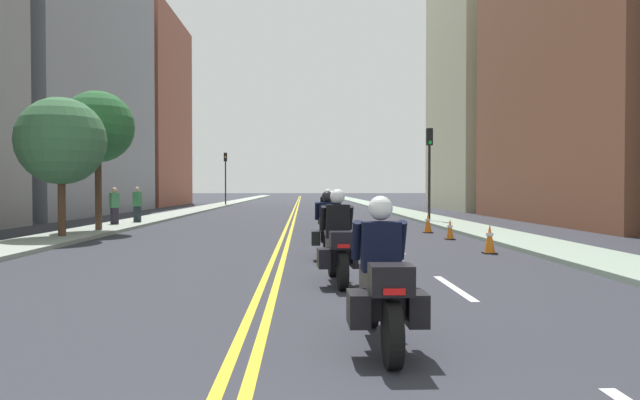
% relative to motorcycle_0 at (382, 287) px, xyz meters
% --- Properties ---
extents(ground_plane, '(264.00, 264.00, 0.00)m').
position_rel_motorcycle_0_xyz_m(ground_plane, '(-1.40, 43.54, -0.64)').
color(ground_plane, '#2C2D35').
extents(sidewalk_left, '(2.09, 144.00, 0.12)m').
position_rel_motorcycle_0_xyz_m(sidewalk_left, '(-8.63, 43.54, -0.58)').
color(sidewalk_left, '#939C91').
rests_on(sidewalk_left, ground).
extents(sidewalk_right, '(2.09, 144.00, 0.12)m').
position_rel_motorcycle_0_xyz_m(sidewalk_right, '(5.84, 43.54, -0.58)').
color(sidewalk_right, gray).
rests_on(sidewalk_right, ground).
extents(centreline_yellow_inner, '(0.12, 132.00, 0.01)m').
position_rel_motorcycle_0_xyz_m(centreline_yellow_inner, '(-1.52, 43.54, -0.63)').
color(centreline_yellow_inner, yellow).
rests_on(centreline_yellow_inner, ground).
extents(centreline_yellow_outer, '(0.12, 132.00, 0.01)m').
position_rel_motorcycle_0_xyz_m(centreline_yellow_outer, '(-1.28, 43.54, -0.63)').
color(centreline_yellow_outer, yellow).
rests_on(centreline_yellow_outer, ground).
extents(lane_dashes_white, '(0.14, 56.40, 0.01)m').
position_rel_motorcycle_0_xyz_m(lane_dashes_white, '(1.70, 24.54, -0.63)').
color(lane_dashes_white, silver).
rests_on(lane_dashes_white, ground).
extents(building_left_1, '(7.99, 19.49, 21.78)m').
position_rel_motorcycle_0_xyz_m(building_left_1, '(-16.73, 30.93, 10.25)').
color(building_left_1, gray).
rests_on(building_left_1, ground).
extents(building_right_1, '(6.09, 16.41, 15.49)m').
position_rel_motorcycle_0_xyz_m(building_right_1, '(12.99, 21.19, 7.11)').
color(building_right_1, brown).
rests_on(building_right_1, ground).
extents(building_left_2, '(7.17, 14.48, 17.96)m').
position_rel_motorcycle_0_xyz_m(building_left_2, '(-16.32, 49.05, 8.34)').
color(building_left_2, '#914F3E').
rests_on(building_left_2, ground).
extents(building_right_2, '(8.90, 12.39, 21.68)m').
position_rel_motorcycle_0_xyz_m(building_right_2, '(14.39, 37.93, 10.20)').
color(building_right_2, '#BCBD9A').
rests_on(building_right_2, ground).
extents(motorcycle_0, '(0.76, 2.22, 1.58)m').
position_rel_motorcycle_0_xyz_m(motorcycle_0, '(0.00, 0.00, 0.00)').
color(motorcycle_0, black).
rests_on(motorcycle_0, ground).
extents(motorcycle_1, '(0.78, 2.11, 1.64)m').
position_rel_motorcycle_0_xyz_m(motorcycle_1, '(-0.21, 3.98, 0.01)').
color(motorcycle_1, black).
rests_on(motorcycle_1, ground).
extents(motorcycle_2, '(0.76, 2.14, 1.59)m').
position_rel_motorcycle_0_xyz_m(motorcycle_2, '(-0.24, 7.59, 0.01)').
color(motorcycle_2, black).
rests_on(motorcycle_2, ground).
extents(motorcycle_3, '(0.78, 2.16, 1.58)m').
position_rel_motorcycle_0_xyz_m(motorcycle_3, '(0.10, 11.73, 0.01)').
color(motorcycle_3, black).
rests_on(motorcycle_3, ground).
extents(motorcycle_4, '(0.77, 2.09, 1.62)m').
position_rel_motorcycle_0_xyz_m(motorcycle_4, '(0.12, 15.51, 0.03)').
color(motorcycle_4, black).
rests_on(motorcycle_4, ground).
extents(traffic_cone_0, '(0.30, 0.30, 0.67)m').
position_rel_motorcycle_0_xyz_m(traffic_cone_0, '(3.91, 12.35, -0.31)').
color(traffic_cone_0, black).
rests_on(traffic_cone_0, ground).
extents(traffic_cone_1, '(0.35, 0.35, 0.75)m').
position_rel_motorcycle_0_xyz_m(traffic_cone_1, '(3.81, 15.14, -0.27)').
color(traffic_cone_1, black).
rests_on(traffic_cone_1, ground).
extents(traffic_cone_2, '(0.33, 0.33, 0.77)m').
position_rel_motorcycle_0_xyz_m(traffic_cone_2, '(3.90, 8.41, -0.26)').
color(traffic_cone_2, black).
rests_on(traffic_cone_2, ground).
extents(traffic_light_near, '(0.28, 0.38, 4.49)m').
position_rel_motorcycle_0_xyz_m(traffic_light_near, '(5.19, 21.14, 2.46)').
color(traffic_light_near, black).
rests_on(traffic_light_near, ground).
extents(traffic_light_far, '(0.28, 0.38, 4.92)m').
position_rel_motorcycle_0_xyz_m(traffic_light_far, '(-7.98, 47.29, 2.74)').
color(traffic_light_far, black).
rests_on(traffic_light_far, ground).
extents(pedestrian_0, '(0.41, 0.41, 1.68)m').
position_rel_motorcycle_0_xyz_m(pedestrian_0, '(-8.88, 18.82, 0.23)').
color(pedestrian_0, '#292331').
rests_on(pedestrian_0, ground).
extents(pedestrian_1, '(0.41, 0.33, 1.71)m').
position_rel_motorcycle_0_xyz_m(pedestrian_1, '(-8.37, 20.41, 0.24)').
color(pedestrian_1, '#232E34').
rests_on(pedestrian_1, ground).
extents(street_tree_0, '(2.62, 2.62, 5.23)m').
position_rel_motorcycle_0_xyz_m(street_tree_0, '(-8.36, 15.43, 3.26)').
color(street_tree_0, '#4F3625').
rests_on(street_tree_0, ground).
extents(street_tree_1, '(2.80, 2.80, 4.57)m').
position_rel_motorcycle_0_xyz_m(street_tree_1, '(-8.56, 12.71, 2.52)').
color(street_tree_1, '#513524').
rests_on(street_tree_1, ground).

